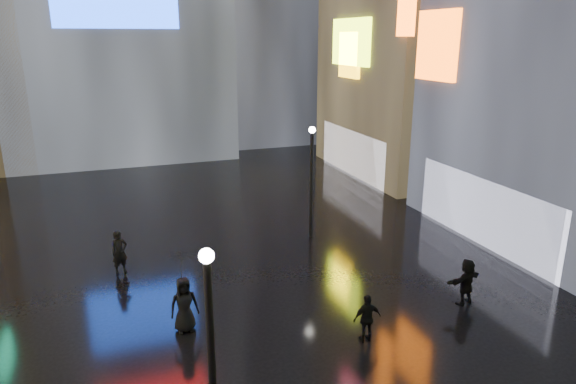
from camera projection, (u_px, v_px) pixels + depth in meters
name	position (u px, v px, depth m)	size (l,w,h in m)	color
ground	(226.00, 251.00, 22.41)	(140.00, 140.00, 0.00)	black
lamp_near	(211.00, 353.00, 10.23)	(0.30, 0.30, 5.20)	black
lamp_far	(312.00, 176.00, 23.22)	(0.30, 0.30, 5.20)	black
pedestrian_3	(367.00, 318.00, 15.62)	(0.91, 0.38, 1.55)	black
pedestrian_4	(184.00, 305.00, 16.13)	(0.89, 0.58, 1.83)	black
pedestrian_5	(466.00, 282.00, 17.82)	(1.55, 0.49, 1.67)	black
pedestrian_6	(120.00, 252.00, 20.11)	(0.64, 0.42, 1.76)	black
umbrella_2	(182.00, 265.00, 15.73)	(0.95, 0.97, 0.87)	black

